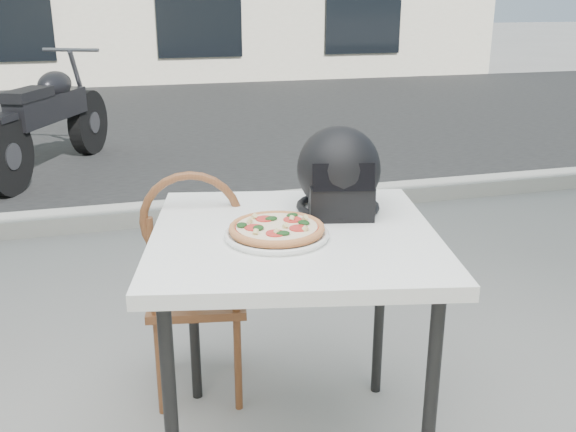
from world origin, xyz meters
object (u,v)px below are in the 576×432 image
object	(u,v)px
plate	(277,235)
helmet	(339,174)
pizza	(277,228)
motorcycle	(50,121)
cafe_table_main	(294,253)
cafe_chair_main	(196,276)

from	to	relation	value
plate	helmet	bearing A→B (deg)	36.02
pizza	helmet	size ratio (longest dim) A/B	1.07
helmet	motorcycle	world-z (taller)	helmet
cafe_table_main	helmet	bearing A→B (deg)	36.34
pizza	motorcycle	world-z (taller)	motorcycle
helmet	cafe_chair_main	bearing A→B (deg)	163.31
plate	cafe_chair_main	world-z (taller)	cafe_chair_main
cafe_table_main	pizza	xyz separation A→B (m)	(-0.07, -0.05, 0.11)
helmet	plate	bearing A→B (deg)	-130.63
plate	pizza	xyz separation A→B (m)	(-0.00, 0.00, 0.02)
cafe_table_main	helmet	distance (m)	0.33
cafe_table_main	pizza	size ratio (longest dim) A/B	2.78
pizza	helmet	bearing A→B (deg)	35.99
helmet	motorcycle	distance (m)	4.48
pizza	cafe_table_main	bearing A→B (deg)	34.95
plate	cafe_chair_main	size ratio (longest dim) A/B	0.44
helmet	cafe_chair_main	distance (m)	0.69
plate	motorcycle	distance (m)	4.59
pizza	motorcycle	bearing A→B (deg)	102.28
helmet	cafe_chair_main	world-z (taller)	helmet
motorcycle	plate	bearing A→B (deg)	-53.43
helmet	cafe_table_main	bearing A→B (deg)	-130.32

